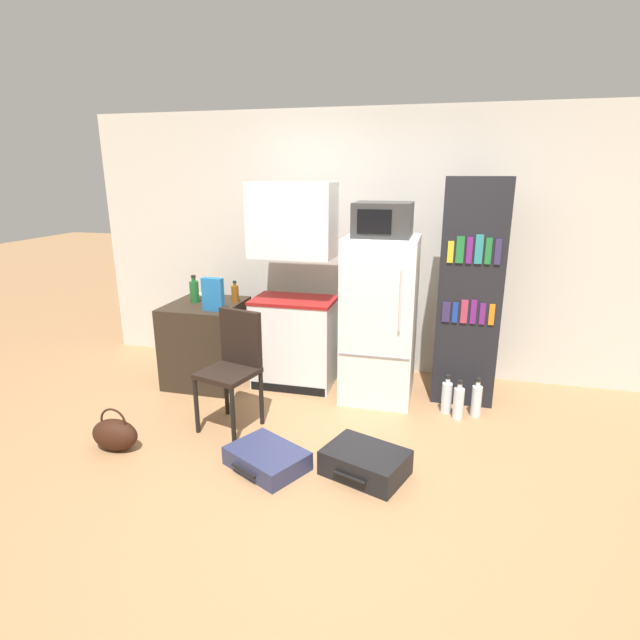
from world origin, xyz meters
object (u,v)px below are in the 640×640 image
(chair, at_px, (234,359))
(suitcase_small_flat, at_px, (267,458))
(bottle_clear_short, at_px, (213,298))
(cereal_box, at_px, (213,294))
(suitcase_large_flat, at_px, (365,462))
(microwave, at_px, (383,219))
(kitchen_hutch, at_px, (294,296))
(bookshelf, at_px, (469,294))
(bowl, at_px, (203,296))
(bottle_amber_beer, at_px, (235,293))
(handbag, at_px, (115,434))
(water_bottle_middle, at_px, (476,400))
(water_bottle_back, at_px, (447,397))
(refrigerator, at_px, (380,319))
(bottle_green_tall, at_px, (194,291))
(water_bottle_front, at_px, (458,402))
(side_table, at_px, (207,342))

(chair, bearing_deg, suitcase_small_flat, -34.89)
(bottle_clear_short, distance_m, cereal_box, 0.17)
(suitcase_large_flat, bearing_deg, microwave, 114.47)
(kitchen_hutch, distance_m, bottle_clear_short, 0.75)
(bookshelf, relative_size, suitcase_large_flat, 3.08)
(chair, bearing_deg, cereal_box, 142.93)
(bottle_clear_short, bearing_deg, suitcase_large_flat, -35.05)
(bowl, bearing_deg, microwave, -3.97)
(bottle_clear_short, relative_size, chair, 0.20)
(kitchen_hutch, height_order, bowl, kitchen_hutch)
(bottle_amber_beer, height_order, handbag, bottle_amber_beer)
(water_bottle_middle, height_order, water_bottle_back, water_bottle_middle)
(bookshelf, relative_size, bottle_amber_beer, 9.40)
(suitcase_small_flat, xyz_separation_m, water_bottle_middle, (1.46, 1.16, 0.08))
(refrigerator, relative_size, suitcase_large_flat, 2.30)
(cereal_box, height_order, suitcase_small_flat, cereal_box)
(cereal_box, relative_size, water_bottle_back, 0.87)
(microwave, relative_size, bottle_green_tall, 1.81)
(refrigerator, xyz_separation_m, chair, (-1.04, -0.83, -0.17))
(bottle_amber_beer, bearing_deg, bottle_clear_short, -125.71)
(microwave, relative_size, water_bottle_back, 1.40)
(refrigerator, xyz_separation_m, bottle_amber_beer, (-1.41, 0.06, 0.14))
(bottle_amber_beer, bearing_deg, kitchen_hutch, 1.93)
(refrigerator, distance_m, water_bottle_front, 0.98)
(bookshelf, height_order, suitcase_small_flat, bookshelf)
(side_table, distance_m, water_bottle_front, 2.42)
(suitcase_large_flat, bearing_deg, bowl, 163.30)
(bottle_amber_beer, xyz_separation_m, chair, (0.36, -0.89, -0.31))
(side_table, relative_size, microwave, 1.65)
(bottle_amber_beer, relative_size, suitcase_large_flat, 0.33)
(kitchen_hutch, distance_m, bottle_green_tall, 0.97)
(side_table, height_order, microwave, microwave)
(side_table, xyz_separation_m, handbag, (-0.08, -1.37, -0.27))
(bookshelf, distance_m, chair, 2.08)
(bottle_clear_short, height_order, water_bottle_back, bottle_clear_short)
(handbag, bearing_deg, chair, 39.68)
(microwave, xyz_separation_m, suitcase_small_flat, (-0.59, -1.37, -1.55))
(water_bottle_front, bearing_deg, suitcase_small_flat, -140.48)
(water_bottle_middle, bearing_deg, bookshelf, 107.96)
(handbag, relative_size, water_bottle_middle, 1.04)
(bookshelf, xyz_separation_m, chair, (-1.80, -0.97, -0.42))
(side_table, bearing_deg, bottle_clear_short, -31.78)
(cereal_box, height_order, water_bottle_back, cereal_box)
(side_table, xyz_separation_m, water_bottle_middle, (2.55, -0.16, -0.25))
(refrigerator, xyz_separation_m, bowl, (-1.78, 0.12, 0.08))
(bowl, relative_size, chair, 0.17)
(bookshelf, distance_m, water_bottle_front, 0.94)
(chair, bearing_deg, microwave, 53.61)
(chair, height_order, handbag, chair)
(suitcase_small_flat, distance_m, water_bottle_middle, 1.86)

